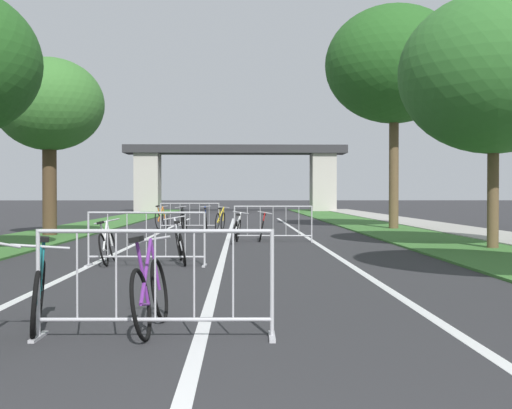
% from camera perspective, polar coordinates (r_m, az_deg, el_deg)
% --- Properties ---
extents(grass_verge_left, '(2.82, 62.64, 0.05)m').
position_cam_1_polar(grass_verge_left, '(28.23, -14.42, -1.90)').
color(grass_verge_left, '#386B2D').
rests_on(grass_verge_left, ground).
extents(grass_verge_right, '(2.82, 62.64, 0.05)m').
position_cam_1_polar(grass_verge_right, '(28.06, 10.20, -1.91)').
color(grass_verge_right, '#386B2D').
rests_on(grass_verge_right, ground).
extents(sidewalk_path_right, '(2.40, 62.64, 0.08)m').
position_cam_1_polar(sidewalk_path_right, '(28.70, 15.32, -1.83)').
color(sidewalk_path_right, '#9E9B93').
rests_on(sidewalk_path_right, ground).
extents(lane_stripe_center, '(0.14, 36.24, 0.01)m').
position_cam_1_polar(lane_stripe_center, '(20.01, -2.44, -3.07)').
color(lane_stripe_center, silver).
rests_on(lane_stripe_center, ground).
extents(lane_stripe_right_lane, '(0.14, 36.24, 0.01)m').
position_cam_1_polar(lane_stripe_right_lane, '(20.12, 4.77, -3.05)').
color(lane_stripe_right_lane, silver).
rests_on(lane_stripe_right_lane, ground).
extents(lane_stripe_left_lane, '(0.14, 36.24, 0.01)m').
position_cam_1_polar(lane_stripe_left_lane, '(20.21, -9.63, -3.04)').
color(lane_stripe_left_lane, silver).
rests_on(lane_stripe_left_lane, ground).
extents(overpass_bridge, '(17.68, 2.98, 5.28)m').
position_cam_1_polar(overpass_bridge, '(53.65, -1.76, 3.13)').
color(overpass_bridge, '#2D2D30').
rests_on(overpass_bridge, ground).
extents(tree_left_oak_near, '(3.57, 3.57, 5.85)m').
position_cam_1_polar(tree_left_oak_near, '(23.08, -17.26, 8.08)').
color(tree_left_oak_near, '#4C3823').
rests_on(tree_left_oak_near, ground).
extents(tree_right_pine_near, '(4.69, 4.69, 6.38)m').
position_cam_1_polar(tree_right_pine_near, '(17.87, 19.65, 10.49)').
color(tree_right_pine_near, brown).
rests_on(tree_right_pine_near, ground).
extents(tree_right_maple_mid, '(5.39, 5.39, 8.74)m').
position_cam_1_polar(tree_right_maple_mid, '(27.13, 11.72, 11.60)').
color(tree_right_maple_mid, brown).
rests_on(tree_right_maple_mid, ground).
extents(crowd_barrier_nearest, '(2.31, 0.48, 1.05)m').
position_cam_1_polar(crowd_barrier_nearest, '(6.50, -8.61, -6.76)').
color(crowd_barrier_nearest, '#ADADB2').
rests_on(crowd_barrier_nearest, ground).
extents(crowd_barrier_second, '(2.32, 0.54, 1.05)m').
position_cam_1_polar(crowd_barrier_second, '(12.99, -9.35, -2.94)').
color(crowd_barrier_second, '#ADADB2').
rests_on(crowd_barrier_second, ground).
extents(crowd_barrier_third, '(2.32, 0.53, 1.05)m').
position_cam_1_polar(crowd_barrier_third, '(19.32, 1.47, -1.68)').
color(crowd_barrier_third, '#ADADB2').
rests_on(crowd_barrier_third, ground).
extents(crowd_barrier_fourth, '(2.31, 0.47, 1.05)m').
position_cam_1_polar(crowd_barrier_fourth, '(25.81, -5.68, -1.04)').
color(crowd_barrier_fourth, '#ADADB2').
rests_on(crowd_barrier_fourth, ground).
extents(bicycle_white_0, '(0.50, 1.65, 0.90)m').
position_cam_1_polar(bicycle_white_0, '(18.88, -1.65, -2.21)').
color(bicycle_white_0, black).
rests_on(bicycle_white_0, ground).
extents(bicycle_blue_1, '(0.48, 1.63, 0.92)m').
position_cam_1_polar(bicycle_blue_1, '(26.30, -4.28, -1.35)').
color(bicycle_blue_1, black).
rests_on(bicycle_blue_1, ground).
extents(bicycle_black_2, '(0.43, 1.70, 0.95)m').
position_cam_1_polar(bicycle_black_2, '(25.30, -6.19, -1.40)').
color(bicycle_black_2, black).
rests_on(bicycle_black_2, ground).
extents(bicycle_teal_3, '(0.67, 1.63, 0.94)m').
position_cam_1_polar(bicycle_teal_3, '(7.25, -18.08, -7.21)').
color(bicycle_teal_3, black).
rests_on(bicycle_teal_3, ground).
extents(bicycle_red_4, '(0.43, 1.71, 0.90)m').
position_cam_1_polar(bicycle_red_4, '(19.88, 0.51, -2.08)').
color(bicycle_red_4, black).
rests_on(bicycle_red_4, ground).
extents(bicycle_silver_5, '(0.60, 1.74, 0.94)m').
position_cam_1_polar(bicycle_silver_5, '(13.40, -6.50, -3.49)').
color(bicycle_silver_5, black).
rests_on(bicycle_silver_5, ground).
extents(bicycle_yellow_7, '(0.54, 1.72, 0.91)m').
position_cam_1_polar(bicycle_yellow_7, '(25.30, -3.07, -1.38)').
color(bicycle_yellow_7, black).
rests_on(bicycle_yellow_7, ground).
extents(bicycle_purple_8, '(0.43, 1.66, 0.97)m').
position_cam_1_polar(bicycle_purple_8, '(6.88, -9.04, -7.46)').
color(bicycle_purple_8, black).
rests_on(bicycle_purple_8, ground).
extents(bicycle_orange_9, '(0.44, 1.68, 0.95)m').
position_cam_1_polar(bicycle_orange_9, '(26.41, -8.08, -1.28)').
color(bicycle_orange_9, black).
rests_on(bicycle_orange_9, ground).
extents(bicycle_white_10, '(0.52, 1.65, 0.89)m').
position_cam_1_polar(bicycle_white_10, '(13.55, -12.57, -3.44)').
color(bicycle_white_10, black).
rests_on(bicycle_white_10, ground).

